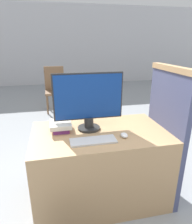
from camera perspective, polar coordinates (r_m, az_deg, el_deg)
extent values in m
cube|color=silver|center=(7.74, -9.82, 18.21)|extent=(12.00, 0.06, 2.80)
cube|color=tan|center=(2.04, 1.02, -14.95)|extent=(1.24, 0.74, 0.73)
cube|color=#474C70|center=(2.09, 19.04, -6.68)|extent=(0.05, 0.64, 1.27)
cube|color=tan|center=(1.91, 21.22, 11.47)|extent=(0.07, 0.64, 0.05)
cylinder|color=#282828|center=(1.91, -2.04, -4.56)|extent=(0.21, 0.21, 0.02)
cylinder|color=#282828|center=(1.88, -2.06, -2.94)|extent=(0.09, 0.09, 0.10)
cube|color=#282828|center=(1.81, -2.18, 4.45)|extent=(0.64, 0.01, 0.43)
cube|color=navy|center=(1.80, -2.15, 4.41)|extent=(0.61, 0.02, 0.40)
cube|color=silver|center=(1.67, -0.81, -8.21)|extent=(0.39, 0.14, 0.02)
ellipsoid|color=white|center=(1.76, 8.05, -6.56)|extent=(0.06, 0.08, 0.04)
cube|color=#7A3384|center=(1.91, -10.00, -4.40)|extent=(0.14, 0.22, 0.04)
cube|color=silver|center=(1.88, -10.10, -3.46)|extent=(0.19, 0.22, 0.04)
cylinder|color=brown|center=(4.51, -13.72, 1.92)|extent=(0.04, 0.04, 0.41)
cylinder|color=brown|center=(4.51, -8.90, 2.26)|extent=(0.04, 0.04, 0.41)
cylinder|color=brown|center=(4.87, -13.66, 3.22)|extent=(0.04, 0.04, 0.41)
cylinder|color=brown|center=(4.88, -9.19, 3.53)|extent=(0.04, 0.04, 0.41)
cube|color=brown|center=(4.63, -11.56, 5.50)|extent=(0.44, 0.44, 0.05)
cube|color=brown|center=(4.77, -11.85, 9.48)|extent=(0.44, 0.04, 0.54)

